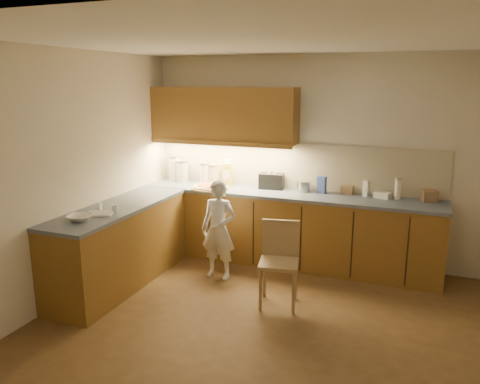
{
  "coord_description": "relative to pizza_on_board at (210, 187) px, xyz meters",
  "views": [
    {
      "loc": [
        1.13,
        -3.79,
        2.25
      ],
      "look_at": [
        -0.8,
        1.2,
        1.0
      ],
      "focal_mm": 35.0,
      "sensor_mm": 36.0,
      "label": 1
    }
  ],
  "objects": [
    {
      "name": "wooden_chair",
      "position": [
        1.22,
        -0.95,
        -0.44
      ],
      "size": [
        0.46,
        0.46,
        0.87
      ],
      "rotation": [
        0.0,
        0.0,
        0.2
      ],
      "color": "tan",
      "rests_on": "ground"
    },
    {
      "name": "tall_jar",
      "position": [
        2.28,
        0.29,
        0.11
      ],
      "size": [
        0.08,
        0.08,
        0.25
      ],
      "rotation": [
        0.0,
        0.0,
        0.06
      ],
      "color": "white",
      "rests_on": "l_counter"
    },
    {
      "name": "white_bottle",
      "position": [
        1.92,
        0.3,
        0.08
      ],
      "size": [
        0.08,
        0.08,
        0.19
      ],
      "primitive_type": "cube",
      "rotation": [
        0.0,
        0.0,
        -0.39
      ],
      "color": "silver",
      "rests_on": "l_counter"
    },
    {
      "name": "oil_jug",
      "position": [
        0.13,
        0.27,
        0.14
      ],
      "size": [
        0.13,
        0.1,
        0.35
      ],
      "rotation": [
        0.0,
        0.0,
        0.17
      ],
      "color": "gold",
      "rests_on": "l_counter"
    },
    {
      "name": "backsplash",
      "position": [
        0.97,
        0.43,
        0.27
      ],
      "size": [
        3.75,
        0.02,
        0.58
      ],
      "primitive_type": "cube",
      "color": "beige",
      "rests_on": "l_counter"
    },
    {
      "name": "l_counter",
      "position": [
        0.42,
        -0.3,
        -0.48
      ],
      "size": [
        3.77,
        2.62,
        0.92
      ],
      "color": "brown",
      "rests_on": "ground"
    },
    {
      "name": "card_box_b",
      "position": [
        2.63,
        0.32,
        0.04
      ],
      "size": [
        0.21,
        0.18,
        0.13
      ],
      "primitive_type": "cube",
      "rotation": [
        0.0,
        0.0,
        0.35
      ],
      "color": "#987752",
      "rests_on": "l_counter"
    },
    {
      "name": "canister_b",
      "position": [
        -0.55,
        0.27,
        0.13
      ],
      "size": [
        0.17,
        0.17,
        0.3
      ],
      "rotation": [
        0.0,
        0.0,
        -0.06
      ],
      "color": "beige",
      "rests_on": "l_counter"
    },
    {
      "name": "spice_jar_b",
      "position": [
        -0.48,
        -1.38,
        0.02
      ],
      "size": [
        0.08,
        0.08,
        0.08
      ],
      "primitive_type": "cylinder",
      "rotation": [
        0.0,
        0.0,
        0.28
      ],
      "color": "white",
      "rests_on": "l_counter"
    },
    {
      "name": "toaster",
      "position": [
        0.73,
        0.29,
        0.08
      ],
      "size": [
        0.33,
        0.21,
        0.2
      ],
      "rotation": [
        0.0,
        0.0,
        0.11
      ],
      "color": "black",
      "rests_on": "l_counter"
    },
    {
      "name": "mixing_bowl",
      "position": [
        -0.6,
        -1.77,
        0.01
      ],
      "size": [
        0.31,
        0.31,
        0.06
      ],
      "primitive_type": "imported",
      "rotation": [
        0.0,
        0.0,
        0.33
      ],
      "color": "white",
      "rests_on": "l_counter"
    },
    {
      "name": "flat_pack",
      "position": [
        2.11,
        0.29,
        0.01
      ],
      "size": [
        0.21,
        0.18,
        0.07
      ],
      "primitive_type": "cube",
      "rotation": [
        0.0,
        0.0,
        -0.31
      ],
      "color": "white",
      "rests_on": "l_counter"
    },
    {
      "name": "steel_pot",
      "position": [
        1.16,
        0.29,
        0.05
      ],
      "size": [
        0.18,
        0.18,
        0.13
      ],
      "color": "#ABACB0",
      "rests_on": "l_counter"
    },
    {
      "name": "canister_c",
      "position": [
        -0.21,
        0.28,
        0.12
      ],
      "size": [
        0.15,
        0.15,
        0.28
      ],
      "rotation": [
        0.0,
        0.0,
        0.39
      ],
      "color": "white",
      "rests_on": "l_counter"
    },
    {
      "name": "card_box_a",
      "position": [
        1.69,
        0.35,
        0.03
      ],
      "size": [
        0.16,
        0.12,
        0.1
      ],
      "primitive_type": "cube",
      "rotation": [
        0.0,
        0.0,
        -0.1
      ],
      "color": "#A07E56",
      "rests_on": "l_counter"
    },
    {
      "name": "dough_cloth",
      "position": [
        -0.57,
        -1.51,
        -0.01
      ],
      "size": [
        0.32,
        0.29,
        0.02
      ],
      "primitive_type": "cube",
      "rotation": [
        0.0,
        0.0,
        0.38
      ],
      "color": "silver",
      "rests_on": "l_counter"
    },
    {
      "name": "room",
      "position": [
        1.35,
        -1.55,
        0.73
      ],
      "size": [
        4.54,
        4.5,
        2.62
      ],
      "color": "brown",
      "rests_on": "ground"
    },
    {
      "name": "blue_box",
      "position": [
        1.39,
        0.29,
        0.08
      ],
      "size": [
        0.12,
        0.09,
        0.21
      ],
      "primitive_type": "cube",
      "rotation": [
        0.0,
        0.0,
        -0.17
      ],
      "color": "#3851A8",
      "rests_on": "l_counter"
    },
    {
      "name": "canister_a",
      "position": [
        -0.68,
        0.3,
        0.16
      ],
      "size": [
        0.18,
        0.18,
        0.35
      ],
      "rotation": [
        0.0,
        0.0,
        0.16
      ],
      "color": "beige",
      "rests_on": "l_counter"
    },
    {
      "name": "pizza_on_board",
      "position": [
        0.0,
        0.0,
        0.0
      ],
      "size": [
        0.48,
        0.48,
        0.19
      ],
      "rotation": [
        0.0,
        0.0,
        0.11
      ],
      "color": "tan",
      "rests_on": "l_counter"
    },
    {
      "name": "spice_jar_a",
      "position": [
        -0.69,
        -1.36,
        0.02
      ],
      "size": [
        0.06,
        0.06,
        0.08
      ],
      "primitive_type": "cylinder",
      "rotation": [
        0.0,
        0.0,
        -0.0
      ],
      "color": "white",
      "rests_on": "l_counter"
    },
    {
      "name": "child",
      "position": [
        0.37,
        -0.58,
        -0.36
      ],
      "size": [
        0.44,
        0.3,
        1.17
      ],
      "primitive_type": "imported",
      "rotation": [
        0.0,
        0.0,
        -0.04
      ],
      "color": "white",
      "rests_on": "ground"
    },
    {
      "name": "canister_d",
      "position": [
        -0.08,
        0.3,
        0.11
      ],
      "size": [
        0.16,
        0.16,
        0.27
      ],
      "rotation": [
        0.0,
        0.0,
        -0.25
      ],
      "color": "beige",
      "rests_on": "l_counter"
    },
    {
      "name": "upper_cabinets",
      "position": [
        0.07,
        0.27,
        0.91
      ],
      "size": [
        1.95,
        0.36,
        0.73
      ],
      "color": "brown",
      "rests_on": "ground"
    }
  ]
}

